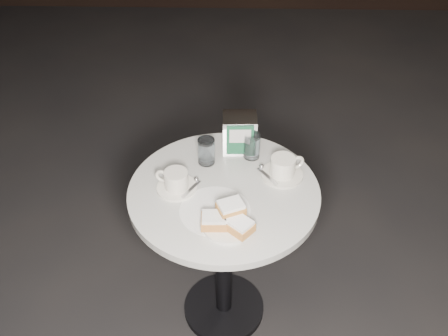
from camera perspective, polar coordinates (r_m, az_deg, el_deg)
ground at (r=2.38m, az=-0.01°, el=-15.83°), size 7.00×7.00×0.00m
cafe_table at (r=1.95m, az=-0.02°, el=-6.76°), size 0.70×0.70×0.74m
sugar_spill at (r=1.73m, az=-1.04°, el=-4.87°), size 0.31×0.31×0.00m
beignet_plate at (r=1.66m, az=0.46°, el=-6.00°), size 0.21×0.21×0.08m
coffee_cup_left at (r=1.80m, az=-5.51°, el=-1.54°), size 0.19×0.19×0.08m
coffee_cup_right at (r=1.86m, az=6.75°, el=-0.01°), size 0.21×0.21×0.08m
water_glass_left at (r=1.90m, az=-2.03°, el=1.90°), size 0.08×0.08×0.11m
water_glass_right at (r=1.93m, az=3.20°, el=2.53°), size 0.07×0.07×0.10m
napkin_dispenser at (r=1.95m, az=1.79°, el=4.01°), size 0.13×0.12×0.15m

